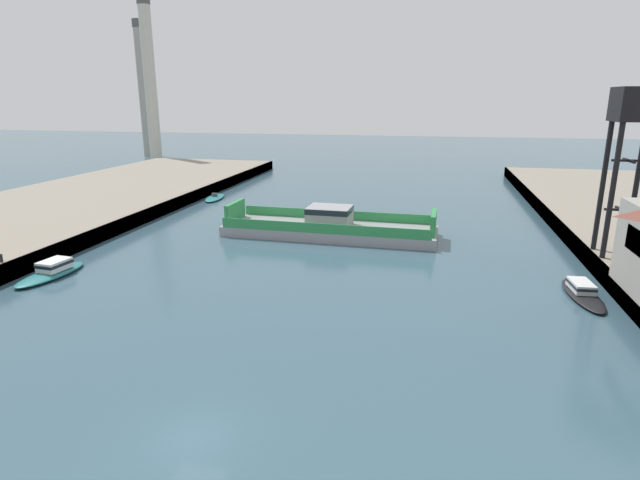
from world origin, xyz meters
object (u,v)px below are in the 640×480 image
object	(u,v)px
moored_boat_far_left	(215,198)
smokestack_distant_a	(145,85)
chain_ferry	(330,227)
moored_boat_near_right	(52,271)
moored_boat_near_left	(582,292)
crane_tower	(635,123)
smokestack_distant_b	(150,77)

from	to	relation	value
moored_boat_far_left	smokestack_distant_a	distance (m)	71.84
chain_ferry	smokestack_distant_a	bearing A→B (deg)	131.53
moored_boat_near_right	moored_boat_far_left	xyz separation A→B (m)	(-0.61, 36.26, -0.28)
chain_ferry	moored_boat_near_left	world-z (taller)	chain_ferry
moored_boat_near_right	smokestack_distant_a	distance (m)	102.48
moored_boat_near_left	moored_boat_near_right	bearing A→B (deg)	-173.87
moored_boat_far_left	crane_tower	world-z (taller)	crane_tower
crane_tower	moored_boat_near_left	bearing A→B (deg)	-121.22
moored_boat_far_left	moored_boat_near_right	bearing A→B (deg)	-89.04
moored_boat_near_right	moored_boat_far_left	size ratio (longest dim) A/B	1.05
moored_boat_near_right	smokestack_distant_b	bearing A→B (deg)	113.49
moored_boat_far_left	smokestack_distant_a	world-z (taller)	smokestack_distant_a
chain_ferry	moored_boat_near_right	distance (m)	28.14
moored_boat_far_left	smokestack_distant_b	size ratio (longest dim) A/B	0.19
moored_boat_far_left	smokestack_distant_b	distance (m)	56.35
moored_boat_near_left	smokestack_distant_b	bearing A→B (deg)	136.86
smokestack_distant_a	chain_ferry	bearing A→B (deg)	-48.47
moored_boat_near_right	moored_boat_far_left	world-z (taller)	moored_boat_near_right
moored_boat_far_left	crane_tower	size ratio (longest dim) A/B	0.50
chain_ferry	moored_boat_far_left	bearing A→B (deg)	140.93
moored_boat_near_right	crane_tower	xyz separation A→B (m)	(48.14, 11.58, 12.52)
moored_boat_far_left	smokestack_distant_a	size ratio (longest dim) A/B	0.21
moored_boat_near_left	moored_boat_far_left	distance (m)	54.62
moored_boat_near_left	moored_boat_near_right	distance (m)	44.24
chain_ferry	moored_boat_near_left	bearing A→B (deg)	-31.36
smokestack_distant_a	smokestack_distant_b	distance (m)	16.78
moored_boat_near_left	crane_tower	world-z (taller)	crane_tower
crane_tower	smokestack_distant_b	bearing A→B (deg)	141.15
smokestack_distant_a	moored_boat_near_right	bearing A→B (deg)	-64.65
moored_boat_near_right	smokestack_distant_a	world-z (taller)	smokestack_distant_a
moored_boat_far_left	crane_tower	xyz separation A→B (m)	(48.75, -24.68, 12.81)
smokestack_distant_a	smokestack_distant_b	bearing A→B (deg)	-55.21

